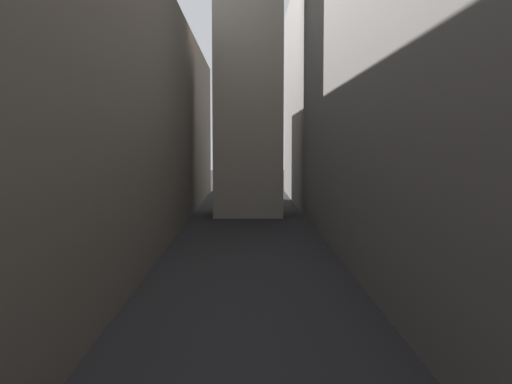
{
  "coord_description": "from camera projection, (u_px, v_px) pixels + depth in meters",
  "views": [
    {
      "loc": [
        -0.15,
        11.3,
        6.98
      ],
      "look_at": [
        0.0,
        20.86,
        6.25
      ],
      "focal_mm": 43.51,
      "sensor_mm": 36.0,
      "label": 1
    }
  ],
  "objects": [
    {
      "name": "ground_plane",
      "position": [
        249.0,
        261.0,
        37.13
      ],
      "size": [
        264.0,
        264.0,
        0.0
      ],
      "primitive_type": "plane",
      "color": "#232326"
    },
    {
      "name": "building_block_left",
      "position": [
        44.0,
        111.0,
        38.24
      ],
      "size": [
        14.27,
        108.0,
        18.03
      ],
      "primitive_type": "cube",
      "color": "#60594F",
      "rests_on": "ground"
    },
    {
      "name": "building_block_right",
      "position": [
        421.0,
        50.0,
        38.3
      ],
      "size": [
        10.34,
        108.0,
        25.6
      ],
      "primitive_type": "cube",
      "color": "slate",
      "rests_on": "ground"
    }
  ]
}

